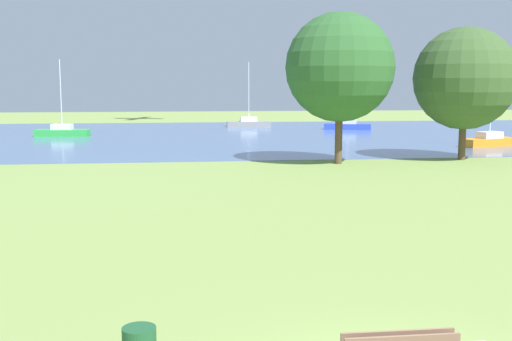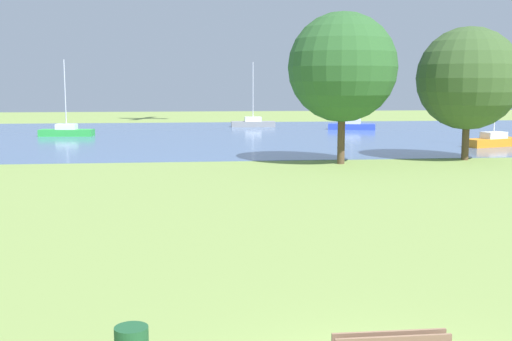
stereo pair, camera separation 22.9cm
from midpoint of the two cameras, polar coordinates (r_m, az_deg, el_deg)
The scene contains 8 objects.
ground_plane at distance 31.46m, azimuth -0.58°, elevation -0.92°, with size 160.00×160.00×0.00m, color #7F994C.
water_surface at distance 59.22m, azimuth -3.38°, elevation 3.15°, with size 140.00×40.00×0.02m, color #4F6D9D.
sailboat_gray at distance 70.71m, azimuth -0.18°, elevation 4.28°, with size 4.84×1.64×7.09m.
sailboat_green at distance 60.69m, azimuth -16.42°, elevation 3.38°, with size 4.93×1.98×6.88m.
sailboat_blue at distance 67.22m, azimuth 8.63°, elevation 4.01°, with size 5.03×2.87×7.71m.
sailboat_orange at distance 51.92m, azimuth 20.53°, elevation 2.53°, with size 5.03×3.01×7.64m.
tree_east_near at distance 38.21m, azimuth 7.89°, elevation 9.10°, with size 6.43×6.43×8.92m.
tree_west_far at distance 41.91m, azimuth 18.54°, elevation 7.78°, with size 6.33×6.33×8.23m.
Camera 2 is at (-3.09, -8.95, 4.74)m, focal length 44.88 mm.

